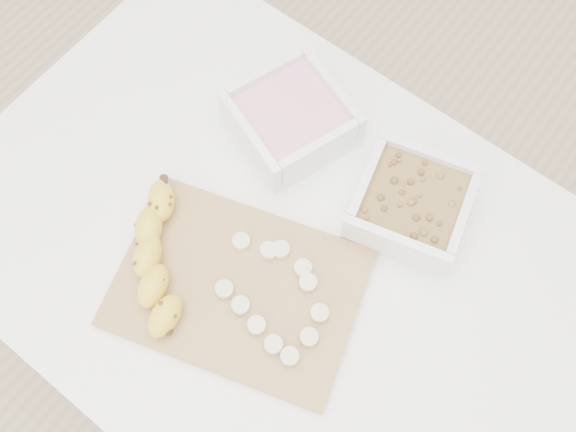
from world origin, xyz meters
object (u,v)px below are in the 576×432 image
Objects in this scene: table at (277,266)px; cutting_board at (238,288)px; bowl_yogurt at (291,118)px; banana at (158,260)px; bowl_granola at (411,204)px.

cutting_board is at bearing -90.84° from table.
bowl_yogurt is at bearing 121.08° from table.
bowl_yogurt is at bearing 55.94° from banana.
bowl_yogurt is 1.09× the size of bowl_granola.
cutting_board is at bearing -117.04° from bowl_granola.
bowl_yogurt reaches higher than cutting_board.
banana is (-0.11, -0.04, 0.03)m from cutting_board.
banana is at bearing -91.79° from bowl_yogurt.
cutting_board is at bearing -68.48° from bowl_yogurt.
banana reaches higher than cutting_board.
table is 4.73× the size of bowl_yogurt.
cutting_board is (-0.13, -0.25, -0.03)m from bowl_granola.
banana is (-0.24, -0.29, -0.00)m from bowl_granola.
bowl_yogurt is 0.30m from banana.
banana is at bearing -130.66° from table.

